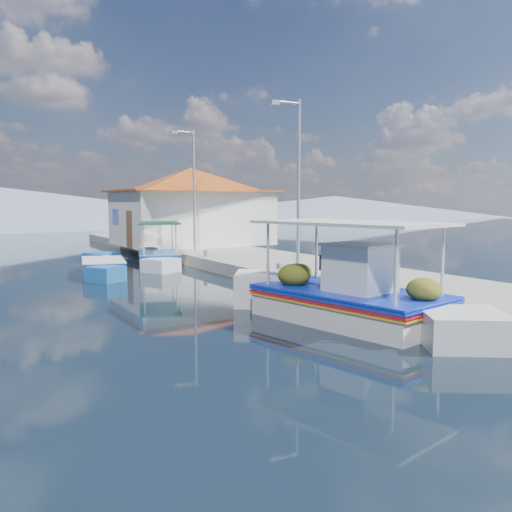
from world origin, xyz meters
TOP-DOWN VIEW (x-y plane):
  - ground at (0.00, 0.00)m, footprint 160.00×160.00m
  - quay at (5.90, 6.00)m, footprint 5.00×44.00m
  - bollards at (3.80, 5.25)m, footprint 0.20×17.20m
  - main_caique at (2.26, -3.46)m, footprint 3.45×8.21m
  - caique_green_canopy at (2.19, 9.73)m, footprint 3.00×5.72m
  - caique_blue_hull at (-0.78, 8.09)m, footprint 2.33×5.30m
  - harbor_building at (6.20, 15.00)m, footprint 10.49×10.49m
  - lamp_post_near at (4.51, 2.00)m, footprint 1.21×0.14m
  - lamp_post_far at (4.51, 11.00)m, footprint 1.21×0.14m
  - mountain_ridge at (6.54, 56.00)m, footprint 171.40×96.00m

SIDE VIEW (x-z plane):
  - ground at x=0.00m, z-range 0.00..0.00m
  - quay at x=5.90m, z-range 0.00..0.50m
  - caique_blue_hull at x=-0.78m, z-range -0.22..0.74m
  - caique_green_canopy at x=2.19m, z-range -0.79..1.46m
  - main_caique at x=2.26m, z-range -0.85..1.91m
  - bollards at x=3.80m, z-range 0.50..0.80m
  - mountain_ridge at x=6.54m, z-range -0.71..4.79m
  - harbor_building at x=6.20m, z-range 0.58..4.98m
  - lamp_post_near at x=4.51m, z-range 0.85..6.85m
  - lamp_post_far at x=4.51m, z-range 0.85..6.85m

